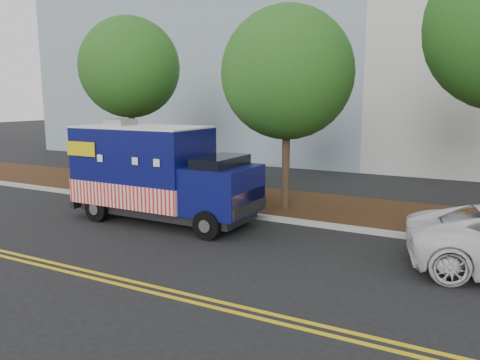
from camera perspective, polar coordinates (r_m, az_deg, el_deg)
The scene contains 9 objects.
ground at distance 14.33m, azimuth -5.29°, elevation -5.33°, with size 120.00×120.00×0.00m, color black.
curb at distance 15.46m, azimuth -2.45°, elevation -3.86°, with size 120.00×0.18×0.15m, color #9E9E99.
mulch_strip at distance 17.26m, azimuth 1.08°, elevation -2.39°, with size 120.00×4.00×0.15m, color black.
centerline_near at distance 11.07m, azimuth -18.21°, elevation -10.46°, with size 120.00×0.10×0.01m, color gold.
centerline_far at distance 10.91m, azimuth -19.17°, elevation -10.81°, with size 120.00×0.10×0.01m, color gold.
tree_a at distance 20.28m, azimuth -13.29°, elevation 13.17°, with size 4.11×4.11×7.06m.
tree_b at distance 15.35m, azimuth 5.79°, elevation 12.81°, with size 4.24×4.24×6.67m.
sign_post at distance 16.00m, azimuth -4.76°, elevation 0.70°, with size 0.06×0.06×2.40m, color #473828.
food_truck at distance 14.61m, azimuth -10.12°, elevation 0.53°, with size 5.95×2.30×3.12m.
Camera 1 is at (7.61, -11.54, 3.78)m, focal length 35.00 mm.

